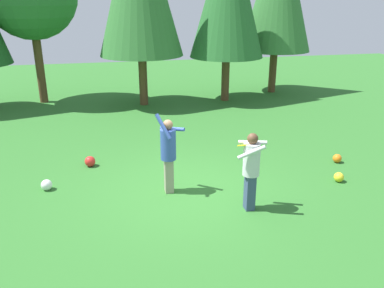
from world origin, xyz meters
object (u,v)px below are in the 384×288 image
frisbee (244,145)px  ball_red (90,161)px  ball_white (47,185)px  ball_yellow (339,177)px  person_thrower (168,150)px  person_catcher (251,165)px  ball_orange (337,158)px

frisbee → ball_red: 4.48m
ball_white → ball_yellow: size_ratio=1.06×
person_thrower → frisbee: person_thrower is taller
person_catcher → ball_white: (-4.22, 1.83, -0.86)m
frisbee → ball_red: frisbee is taller
person_thrower → frisbee: bearing=0.0°
ball_orange → ball_yellow: size_ratio=0.99×
frisbee → ball_white: size_ratio=1.14×
person_thrower → ball_white: size_ratio=7.53×
ball_yellow → person_catcher: bearing=-163.4°
ball_red → frisbee: bearing=-43.3°
person_catcher → ball_orange: (3.17, 1.83, -0.87)m
person_catcher → frisbee: size_ratio=5.83×
person_thrower → ball_yellow: bearing=33.3°
ball_orange → frisbee: bearing=-151.9°
person_thrower → ball_red: person_thrower is taller
person_thrower → person_catcher: person_thrower is taller
ball_white → person_thrower: bearing=-14.2°
frisbee → ball_red: size_ratio=1.04×
frisbee → ball_yellow: bearing=14.5°
ball_orange → ball_red: 6.55m
ball_orange → ball_yellow: 1.24m
person_thrower → ball_orange: person_thrower is taller
ball_red → ball_yellow: bearing=-21.1°
person_catcher → ball_yellow: (2.55, 0.76, -0.87)m
frisbee → person_catcher: bearing=-22.7°
person_thrower → ball_white: person_thrower is taller
ball_red → ball_white: bearing=-128.7°
person_thrower → ball_white: bearing=-155.5°
ball_yellow → ball_red: 6.25m
person_catcher → frisbee: bearing=-0.0°
person_thrower → person_catcher: 1.88m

